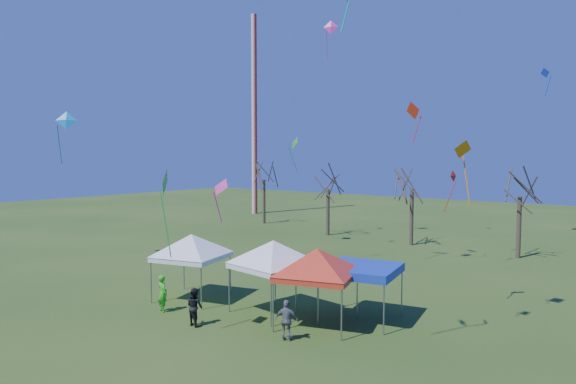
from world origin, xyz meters
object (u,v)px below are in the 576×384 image
(person_grey, at_px, (287,320))
(tree_2, at_px, (412,169))
(tent_white_mid, at_px, (273,245))
(tent_blue, at_px, (361,270))
(tree_1, at_px, (328,173))
(tent_white_west, at_px, (191,239))
(tree_3, at_px, (521,174))
(tent_red, at_px, (317,254))
(person_green, at_px, (163,293))
(person_dark, at_px, (195,307))
(tree_0, at_px, (264,164))
(radio_mast, at_px, (254,115))

(person_grey, bearing_deg, tree_2, -101.41)
(tent_white_mid, distance_m, tent_blue, 4.26)
(tree_1, xyz_separation_m, tent_white_west, (6.07, -22.20, -2.65))
(tree_2, relative_size, tent_white_mid, 1.84)
(tree_3, distance_m, tent_blue, 19.75)
(tent_red, height_order, person_grey, tent_red)
(person_green, height_order, person_dark, person_green)
(person_grey, bearing_deg, person_dark, -11.06)
(tent_white_mid, distance_m, person_dark, 4.54)
(tree_0, height_order, person_green, tree_0)
(tree_1, height_order, tent_red, tree_1)
(tent_white_west, distance_m, tent_red, 7.50)
(tree_3, xyz_separation_m, person_dark, (-7.47, -24.35, -5.25))
(tent_white_mid, bearing_deg, tree_1, 116.89)
(tree_3, height_order, tent_white_west, tree_3)
(tent_white_west, bearing_deg, tree_3, 63.59)
(tree_3, relative_size, tent_blue, 2.15)
(tree_0, distance_m, tent_white_west, 29.90)
(tree_2, height_order, person_dark, tree_2)
(tent_white_mid, height_order, person_dark, tent_white_mid)
(tree_0, relative_size, person_grey, 5.11)
(tent_blue, height_order, person_dark, tent_blue)
(radio_mast, xyz_separation_m, tree_3, (34.03, -9.96, -6.42))
(tent_white_west, bearing_deg, person_green, -76.89)
(person_grey, xyz_separation_m, person_dark, (-4.31, -0.98, 0.00))
(radio_mast, distance_m, person_dark, 44.93)
(tree_3, bearing_deg, tent_white_mid, -105.97)
(person_green, bearing_deg, person_dark, -174.16)
(tree_3, relative_size, tent_red, 1.86)
(person_green, bearing_deg, person_grey, -160.62)
(tent_blue, height_order, person_grey, tent_blue)
(tree_0, xyz_separation_m, tent_blue, (24.80, -22.61, -4.21))
(person_dark, bearing_deg, tent_white_mid, -106.70)
(tree_3, height_order, person_green, tree_3)
(tree_0, xyz_separation_m, tree_3, (26.88, -3.34, -0.41))
(tent_white_mid, relative_size, tent_red, 1.05)
(tree_0, xyz_separation_m, person_dark, (19.41, -27.69, -5.66))
(tent_blue, bearing_deg, tent_white_west, -164.97)
(tent_white_mid, relative_size, person_green, 2.53)
(tent_red, bearing_deg, tree_2, 103.51)
(tent_red, xyz_separation_m, person_grey, (0.09, -2.26, -2.34))
(person_green, bearing_deg, tent_red, -143.08)
(radio_mast, xyz_separation_m, person_grey, (30.87, -33.33, -11.68))
(tree_2, relative_size, tent_white_west, 1.92)
(tent_red, height_order, person_dark, tent_red)
(tree_0, height_order, tent_red, tree_0)
(tent_red, bearing_deg, radio_mast, 134.74)
(radio_mast, bearing_deg, person_dark, -52.26)
(tree_1, bearing_deg, tent_white_mid, -63.11)
(person_dark, bearing_deg, tree_0, -48.51)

